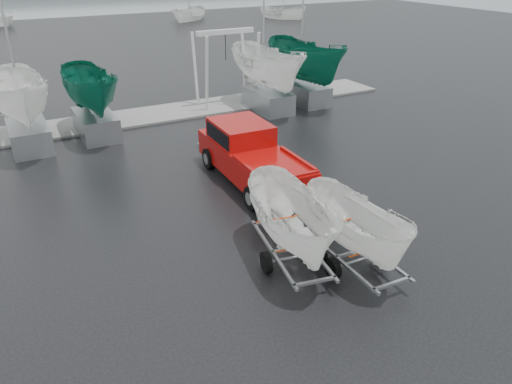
{
  "coord_description": "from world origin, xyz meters",
  "views": [
    {
      "loc": [
        -6.25,
        -12.06,
        7.93
      ],
      "look_at": [
        0.33,
        0.1,
        1.2
      ],
      "focal_mm": 35.0,
      "sensor_mm": 36.0,
      "label": 1
    }
  ],
  "objects_px": {
    "pickup_truck": "(249,153)",
    "trailer_parked": "(294,173)",
    "trailer_hitched": "(360,184)",
    "boat_hoist": "(226,57)"
  },
  "relations": [
    {
      "from": "trailer_parked",
      "to": "pickup_truck",
      "type": "bearing_deg",
      "value": 84.23
    },
    {
      "from": "pickup_truck",
      "to": "trailer_hitched",
      "type": "xyz_separation_m",
      "value": [
        -0.23,
        -6.59,
        1.46
      ]
    },
    {
      "from": "pickup_truck",
      "to": "trailer_parked",
      "type": "xyz_separation_m",
      "value": [
        -1.64,
        -5.62,
        1.7
      ]
    },
    {
      "from": "pickup_truck",
      "to": "boat_hoist",
      "type": "relative_size",
      "value": 1.51
    },
    {
      "from": "trailer_hitched",
      "to": "trailer_parked",
      "type": "bearing_deg",
      "value": 147.56
    },
    {
      "from": "trailer_parked",
      "to": "boat_hoist",
      "type": "relative_size",
      "value": 1.24
    },
    {
      "from": "trailer_hitched",
      "to": "boat_hoist",
      "type": "distance_m",
      "value": 16.6
    },
    {
      "from": "trailer_parked",
      "to": "boat_hoist",
      "type": "bearing_deg",
      "value": 81.46
    },
    {
      "from": "pickup_truck",
      "to": "trailer_parked",
      "type": "height_order",
      "value": "trailer_parked"
    },
    {
      "from": "pickup_truck",
      "to": "boat_hoist",
      "type": "xyz_separation_m",
      "value": [
        3.6,
        9.57,
        1.6
      ]
    }
  ]
}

